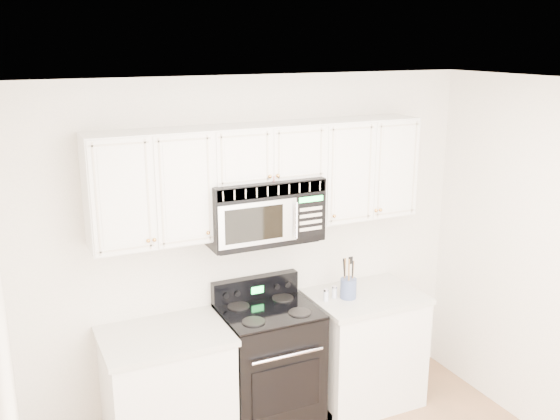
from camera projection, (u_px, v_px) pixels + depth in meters
room at (388, 351)px, 3.18m from camera, size 3.51×3.51×2.61m
base_cabinet_left at (168, 398)px, 4.34m from camera, size 0.86×0.65×0.92m
base_cabinet_right at (363, 351)px, 4.99m from camera, size 0.86×0.65×0.92m
range at (269, 365)px, 4.66m from camera, size 0.69×0.63×1.10m
upper_cabinets at (263, 172)px, 4.40m from camera, size 2.44×0.37×0.75m
microwave at (261, 209)px, 4.41m from camera, size 0.82×0.46×0.45m
utensil_crock at (348, 287)px, 4.77m from camera, size 0.12×0.12×0.33m
shaker_salt at (326, 295)px, 4.71m from camera, size 0.04×0.04×0.10m
shaker_pepper at (334, 292)px, 4.77m from camera, size 0.04×0.04×0.10m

